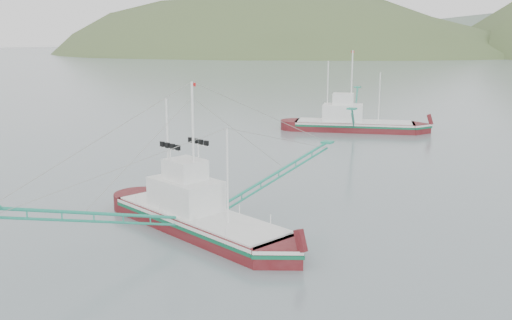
% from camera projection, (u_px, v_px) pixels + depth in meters
% --- Properties ---
extents(ground, '(1200.00, 1200.00, 0.00)m').
position_uv_depth(ground, '(212.00, 227.00, 35.90)').
color(ground, slate).
rests_on(ground, ground).
extents(main_boat, '(13.91, 23.67, 9.88)m').
position_uv_depth(main_boat, '(198.00, 200.00, 34.92)').
color(main_boat, '#500D11').
rests_on(main_boat, ground).
extents(bg_boat_far, '(15.50, 26.50, 10.99)m').
position_uv_depth(bg_boat_far, '(353.00, 115.00, 72.61)').
color(bg_boat_far, '#500D11').
rests_on(bg_boat_far, ground).
extents(headland_left, '(448.00, 308.00, 210.00)m').
position_uv_depth(headland_left, '(263.00, 54.00, 429.36)').
color(headland_left, '#45582D').
rests_on(headland_left, ground).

